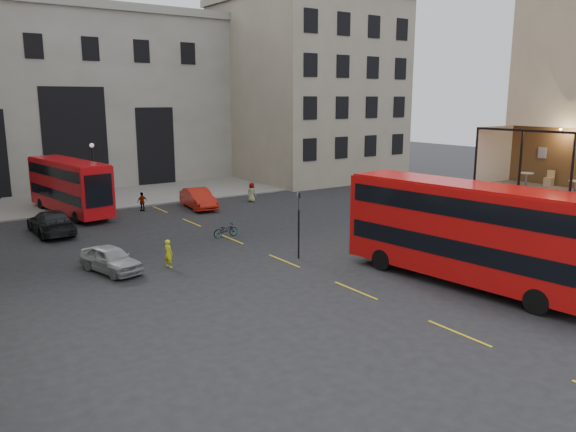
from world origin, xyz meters
TOP-DOWN VIEW (x-y plane):
  - ground at (0.00, 0.00)m, footprint 140.00×140.00m
  - gateway at (-5.00, 47.99)m, footprint 35.00×10.60m
  - building_right at (20.00, 39.97)m, footprint 16.60×18.60m
  - pavement_far at (-6.00, 38.00)m, footprint 40.00×12.00m
  - traffic_light_near at (-1.00, 12.00)m, footprint 0.16×0.20m
  - street_lamp_b at (-6.00, 34.00)m, footprint 0.36×0.36m
  - bus_near at (3.06, 3.90)m, footprint 4.23×12.63m
  - bus_far at (-8.42, 32.20)m, footprint 3.85×10.87m
  - car_a at (-10.55, 15.52)m, footprint 2.62×4.35m
  - car_b at (0.82, 28.65)m, footprint 2.34×5.18m
  - car_c at (-11.19, 26.10)m, footprint 2.34×5.59m
  - bicycle at (-2.01, 18.79)m, footprint 1.78×0.67m
  - cyclist at (-7.75, 14.57)m, footprint 0.53×0.65m
  - pedestrian_c at (-3.38, 30.23)m, footprint 0.96×0.54m
  - pedestrian_d at (6.00, 28.75)m, footprint 0.84×0.97m
  - cafe_table_mid at (5.63, 0.11)m, footprint 0.58×0.58m
  - cafe_table_far at (5.71, 2.58)m, footprint 0.65×0.65m
  - cafe_chair_d at (7.63, 2.53)m, footprint 0.43×0.43m

SIDE VIEW (x-z plane):
  - ground at x=0.00m, z-range 0.00..0.00m
  - pavement_far at x=-6.00m, z-range 0.00..0.12m
  - bicycle at x=-2.01m, z-range 0.00..0.92m
  - car_a at x=-10.55m, z-range 0.00..1.38m
  - cyclist at x=-7.75m, z-range 0.00..1.53m
  - pedestrian_c at x=-3.38m, z-range 0.00..1.54m
  - car_c at x=-11.19m, z-range 0.00..1.61m
  - car_b at x=0.82m, z-range 0.00..1.65m
  - pedestrian_d at x=6.00m, z-range 0.00..1.68m
  - bus_far at x=-8.42m, z-range 0.26..4.51m
  - street_lamp_b at x=-6.00m, z-range -0.27..5.06m
  - traffic_light_near at x=-1.00m, z-range 0.52..4.32m
  - bus_near at x=3.06m, z-range 0.30..5.25m
  - cafe_chair_d at x=7.63m, z-range 4.45..5.23m
  - cafe_table_mid at x=5.63m, z-range 4.72..5.45m
  - cafe_table_far at x=5.71m, z-range 4.73..5.55m
  - gateway at x=-5.00m, z-range 0.39..18.39m
  - building_right at x=20.00m, z-range 0.39..20.39m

